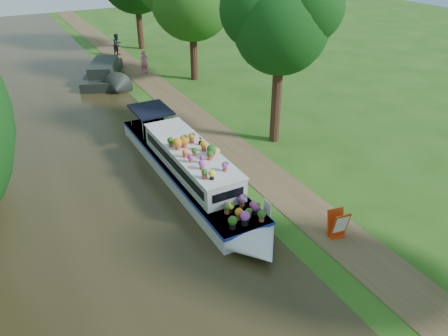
% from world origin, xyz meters
% --- Properties ---
extents(ground, '(100.00, 100.00, 0.00)m').
position_xyz_m(ground, '(0.00, 0.00, 0.00)').
color(ground, '#234F13').
rests_on(ground, ground).
extents(canal_water, '(10.00, 100.00, 0.02)m').
position_xyz_m(canal_water, '(-6.00, 0.00, 0.01)').
color(canal_water, black).
rests_on(canal_water, ground).
extents(towpath, '(2.20, 100.00, 0.03)m').
position_xyz_m(towpath, '(1.20, 0.00, 0.01)').
color(towpath, brown).
rests_on(towpath, ground).
extents(plant_boat, '(2.29, 13.52, 2.24)m').
position_xyz_m(plant_boat, '(-2.25, 0.87, 0.85)').
color(plant_boat, silver).
rests_on(plant_boat, canal_water).
extents(tree_near_overhang, '(5.52, 5.28, 8.99)m').
position_xyz_m(tree_near_overhang, '(3.79, 3.06, 6.60)').
color(tree_near_overhang, '#331911').
rests_on(tree_near_overhang, ground).
extents(second_boat, '(4.78, 8.17, 1.48)m').
position_xyz_m(second_boat, '(-1.75, 17.98, 0.60)').
color(second_boat, black).
rests_on(second_boat, canal_water).
extents(sandwich_board, '(0.73, 0.65, 1.11)m').
position_xyz_m(sandwich_board, '(1.09, -5.34, 0.53)').
color(sandwich_board, '#C5390E').
rests_on(sandwich_board, towpath).
extents(pedestrian_pink, '(0.69, 0.47, 1.82)m').
position_xyz_m(pedestrian_pink, '(1.59, 18.21, 0.94)').
color(pedestrian_pink, '#E75F88').
rests_on(pedestrian_pink, towpath).
extents(pedestrian_dark, '(1.19, 1.13, 1.93)m').
position_xyz_m(pedestrian_dark, '(1.30, 24.64, 1.00)').
color(pedestrian_dark, black).
rests_on(pedestrian_dark, towpath).
extents(verge_plant, '(0.37, 0.32, 0.41)m').
position_xyz_m(verge_plant, '(-0.06, 5.00, 0.20)').
color(verge_plant, '#287021').
rests_on(verge_plant, ground).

